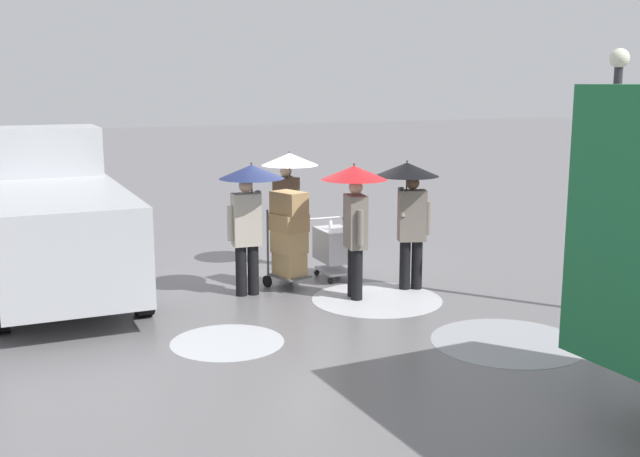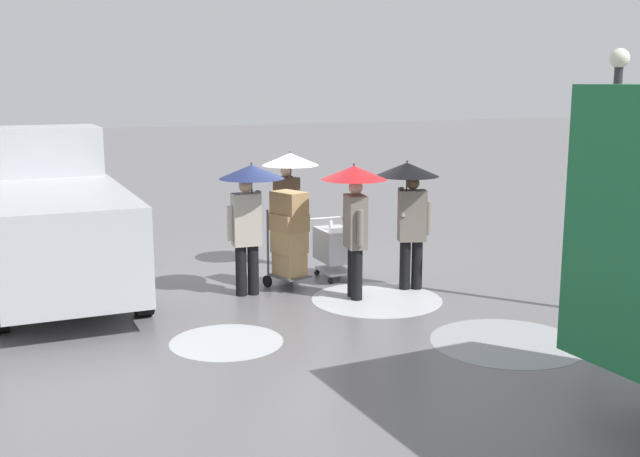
# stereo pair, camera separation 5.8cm
# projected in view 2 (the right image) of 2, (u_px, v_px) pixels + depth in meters

# --- Properties ---
(ground_plane) EXTENTS (90.00, 90.00, 0.00)m
(ground_plane) POSITION_uv_depth(u_px,v_px,m) (302.00, 275.00, 13.77)
(ground_plane) COLOR slate
(slush_patch_near_cluster) EXTENTS (1.51, 1.51, 0.01)m
(slush_patch_near_cluster) POSITION_uv_depth(u_px,v_px,m) (226.00, 342.00, 10.25)
(slush_patch_near_cluster) COLOR silver
(slush_patch_near_cluster) RESTS_ON ground
(slush_patch_under_van) EXTENTS (2.03, 2.03, 0.01)m
(slush_patch_under_van) POSITION_uv_depth(u_px,v_px,m) (507.00, 342.00, 10.24)
(slush_patch_under_van) COLOR #999BA0
(slush_patch_under_van) RESTS_ON ground
(slush_patch_mid_street) EXTENTS (2.07, 2.07, 0.01)m
(slush_patch_mid_street) POSITION_uv_depth(u_px,v_px,m) (377.00, 299.00, 12.25)
(slush_patch_mid_street) COLOR silver
(slush_patch_mid_street) RESTS_ON ground
(slush_patch_far_side) EXTENTS (1.59, 1.59, 0.01)m
(slush_patch_far_side) POSITION_uv_depth(u_px,v_px,m) (67.00, 260.00, 14.90)
(slush_patch_far_side) COLOR silver
(slush_patch_far_side) RESTS_ON ground
(cargo_van_parked_right) EXTENTS (2.27, 5.37, 2.60)m
(cargo_van_parked_right) POSITION_uv_depth(u_px,v_px,m) (57.00, 221.00, 12.53)
(cargo_van_parked_right) COLOR #B7BABF
(cargo_van_parked_right) RESTS_ON ground
(shopping_cart_vendor) EXTENTS (0.58, 0.84, 1.04)m
(shopping_cart_vendor) POSITION_uv_depth(u_px,v_px,m) (335.00, 246.00, 13.46)
(shopping_cart_vendor) COLOR #B2B2B7
(shopping_cart_vendor) RESTS_ON ground
(hand_dolly_boxes) EXTENTS (0.68, 0.81, 1.63)m
(hand_dolly_boxes) POSITION_uv_depth(u_px,v_px,m) (289.00, 234.00, 12.74)
(hand_dolly_boxes) COLOR #515156
(hand_dolly_boxes) RESTS_ON ground
(pedestrian_pink_side) EXTENTS (1.04, 1.04, 2.15)m
(pedestrian_pink_side) POSITION_uv_depth(u_px,v_px,m) (289.00, 182.00, 14.20)
(pedestrian_pink_side) COLOR black
(pedestrian_pink_side) RESTS_ON ground
(pedestrian_black_side) EXTENTS (1.04, 1.04, 2.15)m
(pedestrian_black_side) POSITION_uv_depth(u_px,v_px,m) (249.00, 198.00, 12.24)
(pedestrian_black_side) COLOR black
(pedestrian_black_side) RESTS_ON ground
(pedestrian_white_side) EXTENTS (1.04, 1.04, 2.15)m
(pedestrian_white_side) POSITION_uv_depth(u_px,v_px,m) (409.00, 195.00, 12.56)
(pedestrian_white_side) COLOR black
(pedestrian_white_side) RESTS_ON ground
(pedestrian_far_side) EXTENTS (1.04, 1.04, 2.15)m
(pedestrian_far_side) POSITION_uv_depth(u_px,v_px,m) (355.00, 199.00, 12.08)
(pedestrian_far_side) COLOR black
(pedestrian_far_side) RESTS_ON ground
(street_lamp) EXTENTS (0.28, 0.28, 3.86)m
(street_lamp) POSITION_uv_depth(u_px,v_px,m) (613.00, 154.00, 11.10)
(street_lamp) COLOR #2D2D33
(street_lamp) RESTS_ON ground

